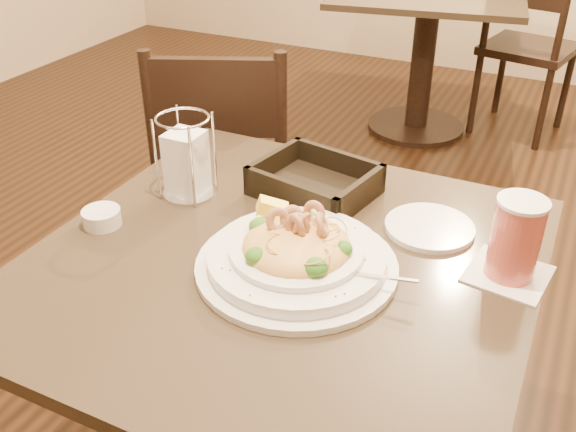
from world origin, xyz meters
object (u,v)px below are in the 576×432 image
at_px(background_table, 425,37).
at_px(napkin_caddy, 186,162).
at_px(bread_basket, 315,184).
at_px(main_table, 284,351).
at_px(pasta_bowl, 297,253).
at_px(dining_chair_near, 226,174).
at_px(butter_ramekin, 102,217).
at_px(drink_glass, 515,239).
at_px(side_plate, 429,227).
at_px(dining_chair_far, 527,42).

distance_m(background_table, napkin_caddy, 2.27).
distance_m(bread_basket, napkin_caddy, 0.28).
xyz_separation_m(main_table, pasta_bowl, (0.04, -0.02, 0.27)).
bearing_deg(main_table, dining_chair_near, 128.75).
xyz_separation_m(main_table, butter_ramekin, (-0.38, -0.05, 0.25)).
height_order(main_table, napkin_caddy, napkin_caddy).
xyz_separation_m(background_table, dining_chair_near, (-0.16, -1.73, -0.01)).
height_order(pasta_bowl, drink_glass, drink_glass).
distance_m(drink_glass, napkin_caddy, 0.68).
distance_m(pasta_bowl, napkin_caddy, 0.36).
relative_size(side_plate, butter_ramekin, 2.31).
bearing_deg(dining_chair_near, side_plate, 126.22).
xyz_separation_m(dining_chair_far, side_plate, (0.10, -2.34, 0.25)).
bearing_deg(napkin_caddy, butter_ramekin, -115.37).
bearing_deg(main_table, pasta_bowl, -29.56).
bearing_deg(main_table, bread_basket, 100.50).
height_order(dining_chair_far, pasta_bowl, dining_chair_far).
distance_m(dining_chair_near, pasta_bowl, 0.91).
height_order(drink_glass, bread_basket, drink_glass).
relative_size(pasta_bowl, side_plate, 2.30).
height_order(pasta_bowl, napkin_caddy, napkin_caddy).
bearing_deg(butter_ramekin, side_plate, 24.08).
bearing_deg(side_plate, butter_ramekin, -155.92).
height_order(pasta_bowl, side_plate, pasta_bowl).
bearing_deg(butter_ramekin, drink_glass, 13.34).
distance_m(dining_chair_far, pasta_bowl, 2.59).
distance_m(napkin_caddy, side_plate, 0.52).
relative_size(background_table, butter_ramekin, 13.49).
distance_m(main_table, pasta_bowl, 0.27).
bearing_deg(side_plate, drink_glass, -27.32).
bearing_deg(dining_chair_far, background_table, 32.18).
height_order(pasta_bowl, butter_ramekin, pasta_bowl).
xyz_separation_m(background_table, butter_ramekin, (-0.02, -2.43, 0.25)).
xyz_separation_m(background_table, pasta_bowl, (0.39, -2.39, 0.27)).
height_order(drink_glass, napkin_caddy, napkin_caddy).
bearing_deg(napkin_caddy, drink_glass, -0.12).
relative_size(dining_chair_far, side_plate, 5.24).
distance_m(dining_chair_near, side_plate, 0.89).
bearing_deg(napkin_caddy, bread_basket, 26.38).
bearing_deg(background_table, main_table, -81.48).
distance_m(background_table, dining_chair_far, 0.51).
distance_m(pasta_bowl, drink_glass, 0.38).
relative_size(main_table, background_table, 0.87).
relative_size(dining_chair_near, pasta_bowl, 2.28).
height_order(main_table, bread_basket, bread_basket).
bearing_deg(pasta_bowl, bread_basket, 107.03).
relative_size(background_table, dining_chair_near, 1.11).
bearing_deg(butter_ramekin, bread_basket, 42.50).
relative_size(main_table, side_plate, 5.07).
relative_size(dining_chair_near, napkin_caddy, 5.10).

